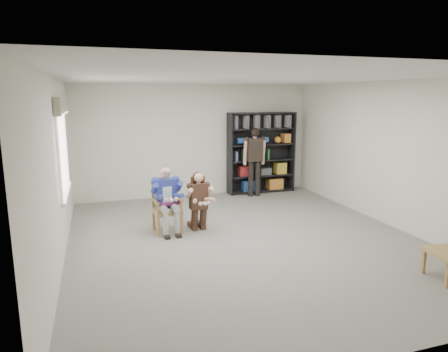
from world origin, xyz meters
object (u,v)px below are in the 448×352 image
object	(u,v)px
standing_man	(254,162)
seated_man	(167,200)
armchair	(167,207)
bookshelf	(261,153)
kneeling_woman	(199,202)

from	to	relation	value
standing_man	seated_man	bearing A→B (deg)	-136.20
armchair	bookshelf	size ratio (longest dim) A/B	0.45
standing_man	armchair	bearing A→B (deg)	-136.20
seated_man	kneeling_woman	distance (m)	0.59
armchair	bookshelf	xyz separation A→B (m)	(2.93, 2.43, 0.58)
seated_man	standing_man	world-z (taller)	standing_man
bookshelf	standing_man	distance (m)	0.52
kneeling_woman	standing_man	bearing A→B (deg)	43.84
seated_man	kneeling_woman	xyz separation A→B (m)	(0.58, -0.12, -0.05)
bookshelf	standing_man	bearing A→B (deg)	-133.25
armchair	seated_man	size ratio (longest dim) A/B	0.77
armchair	seated_man	xyz separation A→B (m)	(0.00, 0.00, 0.14)
standing_man	bookshelf	bearing A→B (deg)	51.89
armchair	kneeling_woman	distance (m)	0.60
armchair	seated_man	distance (m)	0.14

